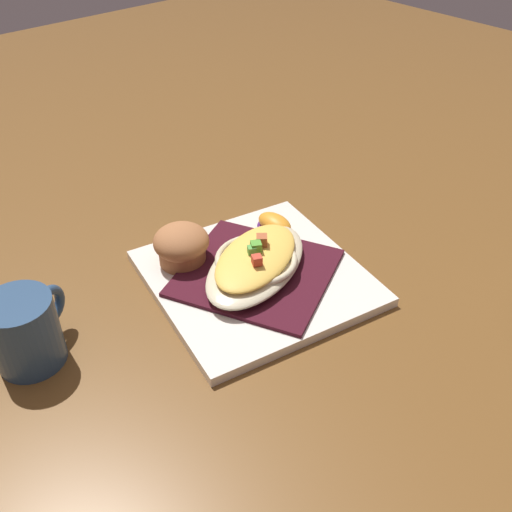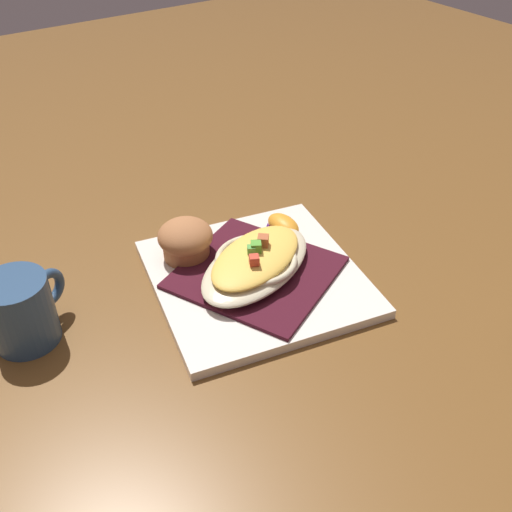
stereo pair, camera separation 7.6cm
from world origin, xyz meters
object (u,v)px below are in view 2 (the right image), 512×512
muffin (186,240)px  coffee_mug (22,313)px  square_plate (256,278)px  gratin_dish (256,261)px  orange_garnish (282,226)px

muffin → coffee_mug: 0.23m
square_plate → gratin_dish: bearing=-93.2°
muffin → coffee_mug: coffee_mug is taller
square_plate → orange_garnish: 0.11m
orange_garnish → coffee_mug: size_ratio=0.66×
muffin → orange_garnish: bearing=-11.0°
muffin → gratin_dish: bearing=-56.6°
gratin_dish → orange_garnish: size_ratio=3.18×
square_plate → muffin: 0.11m
muffin → orange_garnish: size_ratio=1.09×
muffin → orange_garnish: muffin is taller
orange_garnish → coffee_mug: coffee_mug is taller
square_plate → gratin_dish: 0.03m
square_plate → muffin: muffin is taller
muffin → coffee_mug: (-0.23, -0.02, -0.00)m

